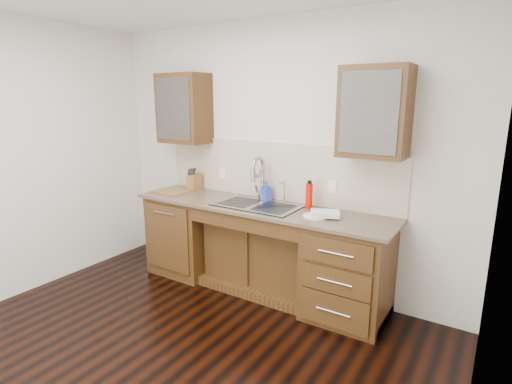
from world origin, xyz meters
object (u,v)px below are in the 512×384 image
Objects in this scene: cutting_board at (171,192)px; knife_block at (194,182)px; water_bottle at (309,196)px; plate at (316,216)px; soap_bottle at (266,191)px.

knife_block is at bearing 57.70° from cutting_board.
water_bottle reaches higher than plate.
plate is at bearing -8.06° from knife_block.
soap_bottle is at bearing 174.72° from water_bottle.
water_bottle reaches higher than knife_block.
soap_bottle reaches higher than knife_block.
water_bottle is at bearing 128.11° from plate.
water_bottle is at bearing -0.62° from knife_block.
knife_block reaches higher than plate.
water_bottle is 1.61m from cutting_board.
cutting_board is at bearing -172.17° from water_bottle.
cutting_board is at bearing -122.22° from knife_block.
cutting_board reaches higher than plate.
soap_bottle is at bearing 158.85° from plate.
knife_block reaches higher than cutting_board.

